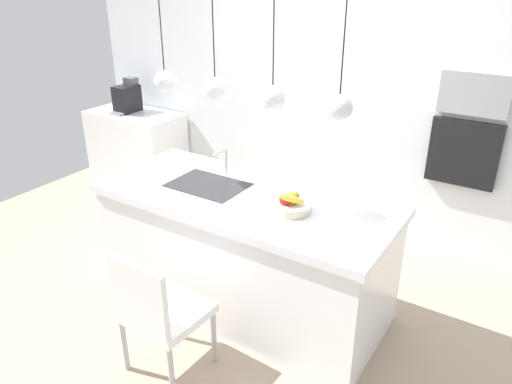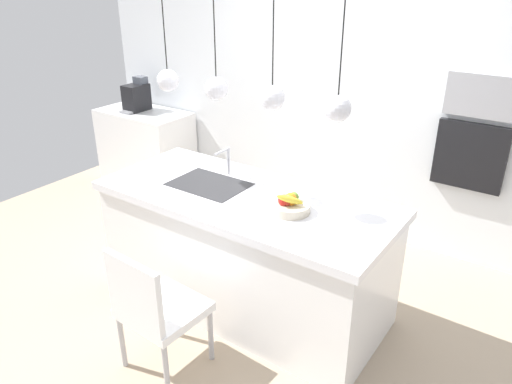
{
  "view_description": "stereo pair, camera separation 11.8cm",
  "coord_description": "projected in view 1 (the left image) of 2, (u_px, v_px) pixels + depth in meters",
  "views": [
    {
      "loc": [
        1.76,
        -2.59,
        2.4
      ],
      "look_at": [
        0.1,
        0.0,
        0.98
      ],
      "focal_mm": 34.27,
      "sensor_mm": 36.0,
      "label": 1
    },
    {
      "loc": [
        1.86,
        -2.52,
        2.4
      ],
      "look_at": [
        0.1,
        0.0,
        0.98
      ],
      "focal_mm": 34.27,
      "sensor_mm": 36.0,
      "label": 2
    }
  ],
  "objects": [
    {
      "name": "floor",
      "position": [
        245.0,
        302.0,
        3.84
      ],
      "size": [
        6.6,
        6.6,
        0.0
      ],
      "primitive_type": "plane",
      "color": "tan",
      "rests_on": "ground"
    },
    {
      "name": "back_wall",
      "position": [
        342.0,
        96.0,
        4.56
      ],
      "size": [
        6.0,
        0.1,
        2.6
      ],
      "primitive_type": "cube",
      "color": "white",
      "rests_on": "ground"
    },
    {
      "name": "kitchen_island",
      "position": [
        245.0,
        251.0,
        3.65
      ],
      "size": [
        2.17,
        0.94,
        0.93
      ],
      "color": "white",
      "rests_on": "ground"
    },
    {
      "name": "sink_basin",
      "position": [
        208.0,
        186.0,
        3.62
      ],
      "size": [
        0.56,
        0.4,
        0.02
      ],
      "primitive_type": "cube",
      "color": "#2D2D30",
      "rests_on": "kitchen_island"
    },
    {
      "name": "faucet",
      "position": [
        224.0,
        158.0,
        3.72
      ],
      "size": [
        0.02,
        0.17,
        0.22
      ],
      "color": "silver",
      "rests_on": "kitchen_island"
    },
    {
      "name": "fruit_bowl",
      "position": [
        291.0,
        204.0,
        3.21
      ],
      "size": [
        0.27,
        0.27,
        0.16
      ],
      "color": "beige",
      "rests_on": "kitchen_island"
    },
    {
      "name": "side_counter",
      "position": [
        137.0,
        148.0,
        5.82
      ],
      "size": [
        1.1,
        0.6,
        0.87
      ],
      "primitive_type": "cube",
      "color": "white",
      "rests_on": "ground"
    },
    {
      "name": "coffee_machine",
      "position": [
        127.0,
        98.0,
        5.61
      ],
      "size": [
        0.2,
        0.35,
        0.38
      ],
      "color": "black",
      "rests_on": "side_counter"
    },
    {
      "name": "microwave",
      "position": [
        475.0,
        94.0,
        3.87
      ],
      "size": [
        0.54,
        0.08,
        0.34
      ],
      "primitive_type": "cube",
      "color": "#9E9EA3",
      "rests_on": "back_wall"
    },
    {
      "name": "oven",
      "position": [
        464.0,
        153.0,
        4.08
      ],
      "size": [
        0.56,
        0.08,
        0.56
      ],
      "primitive_type": "cube",
      "color": "black",
      "rests_on": "back_wall"
    },
    {
      "name": "chair_near",
      "position": [
        158.0,
        309.0,
        2.98
      ],
      "size": [
        0.49,
        0.48,
        0.89
      ],
      "color": "white",
      "rests_on": "ground"
    },
    {
      "name": "pendant_light_left",
      "position": [
        165.0,
        81.0,
        3.48
      ],
      "size": [
        0.16,
        0.16,
        0.76
      ],
      "color": "silver"
    },
    {
      "name": "pendant_light_center_left",
      "position": [
        215.0,
        88.0,
        3.26
      ],
      "size": [
        0.16,
        0.16,
        0.76
      ],
      "color": "silver"
    },
    {
      "name": "pendant_light_center_right",
      "position": [
        273.0,
        97.0,
        3.04
      ],
      "size": [
        0.16,
        0.16,
        0.76
      ],
      "color": "silver"
    },
    {
      "name": "pendant_light_right",
      "position": [
        339.0,
        107.0,
        2.82
      ],
      "size": [
        0.16,
        0.16,
        0.76
      ],
      "color": "silver"
    }
  ]
}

